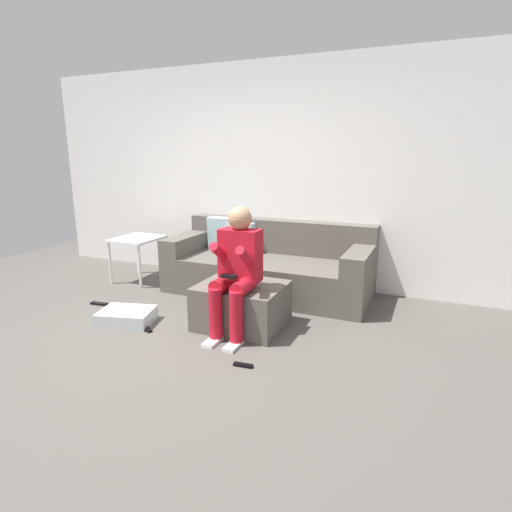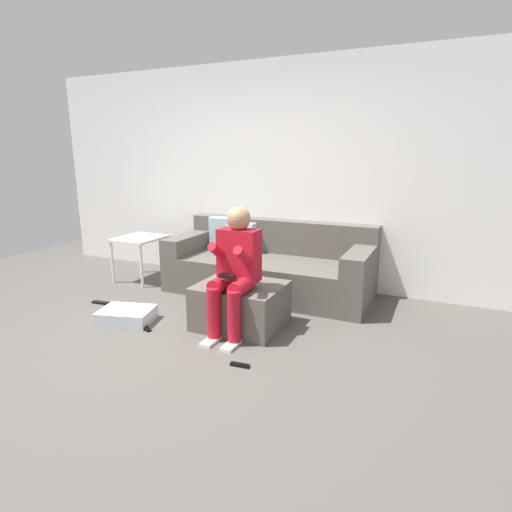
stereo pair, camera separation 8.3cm
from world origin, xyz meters
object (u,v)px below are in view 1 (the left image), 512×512
at_px(couch_sectional, 269,266).
at_px(remote_under_side_table, 99,304).
at_px(side_table, 137,244).
at_px(ottoman, 242,305).
at_px(person_seated, 236,266).
at_px(storage_bin, 127,316).
at_px(remote_near_ottoman, 243,365).
at_px(remote_by_storage_bin, 147,328).

height_order(couch_sectional, remote_under_side_table, couch_sectional).
relative_size(couch_sectional, side_table, 3.99).
relative_size(couch_sectional, ottoman, 3.01).
bearing_deg(ottoman, remote_under_side_table, -176.45).
relative_size(ottoman, person_seated, 0.68).
xyz_separation_m(storage_bin, remote_near_ottoman, (1.39, -0.32, -0.05)).
bearing_deg(remote_by_storage_bin, couch_sectional, 101.28).
bearing_deg(person_seated, remote_by_storage_bin, -161.78).
bearing_deg(couch_sectional, ottoman, -81.65).
bearing_deg(remote_under_side_table, ottoman, -2.40).
xyz_separation_m(ottoman, person_seated, (0.03, -0.17, 0.42)).
distance_m(remote_near_ottoman, remote_under_side_table, 2.08).
bearing_deg(couch_sectional, remote_by_storage_bin, -112.28).
bearing_deg(storage_bin, ottoman, 19.98).
xyz_separation_m(ottoman, side_table, (-1.84, 0.81, 0.27)).
bearing_deg(side_table, remote_near_ottoman, -34.63).
bearing_deg(person_seated, storage_bin, -168.88).
height_order(storage_bin, remote_near_ottoman, storage_bin).
height_order(couch_sectional, side_table, couch_sectional).
xyz_separation_m(couch_sectional, person_seated, (0.19, -1.23, 0.32)).
bearing_deg(remote_under_side_table, person_seated, -8.18).
relative_size(remote_near_ottoman, remote_by_storage_bin, 0.87).
bearing_deg(ottoman, side_table, 156.29).
distance_m(remote_by_storage_bin, remote_under_side_table, 0.94).
xyz_separation_m(person_seated, remote_near_ottoman, (0.31, -0.53, -0.62)).
xyz_separation_m(storage_bin, remote_by_storage_bin, (0.27, -0.05, -0.05)).
bearing_deg(remote_under_side_table, remote_by_storage_bin, -26.32).
bearing_deg(remote_near_ottoman, remote_by_storage_bin, 161.25).
height_order(couch_sectional, person_seated, person_seated).
bearing_deg(remote_near_ottoman, person_seated, 115.31).
height_order(side_table, remote_under_side_table, side_table).
distance_m(storage_bin, remote_near_ottoman, 1.42).
bearing_deg(ottoman, couch_sectional, 98.35).
bearing_deg(remote_under_side_table, couch_sectional, 31.97).
bearing_deg(remote_under_side_table, remote_near_ottoman, -22.59).
height_order(remote_by_storage_bin, remote_under_side_table, same).
distance_m(couch_sectional, ottoman, 1.08).
bearing_deg(ottoman, person_seated, -79.85).
height_order(storage_bin, remote_under_side_table, storage_bin).
height_order(couch_sectional, storage_bin, couch_sectional).
height_order(person_seated, remote_under_side_table, person_seated).
xyz_separation_m(ottoman, remote_near_ottoman, (0.34, -0.70, -0.19)).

